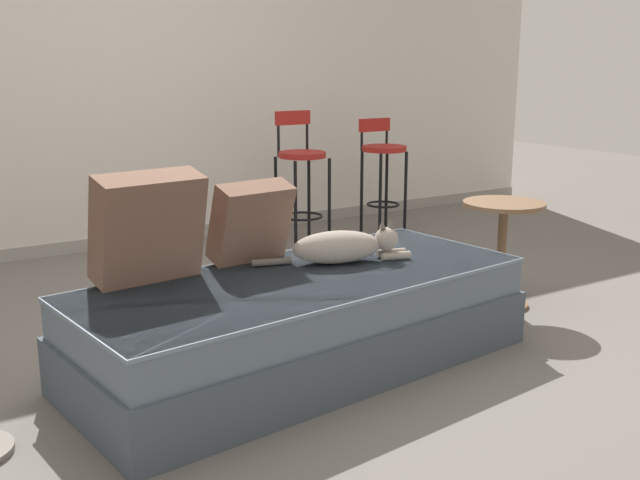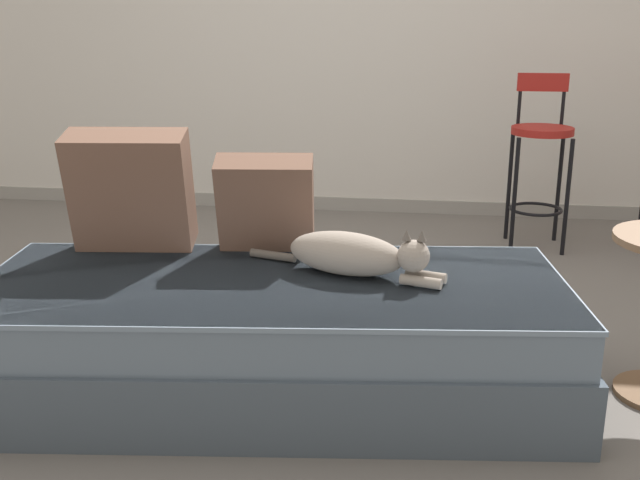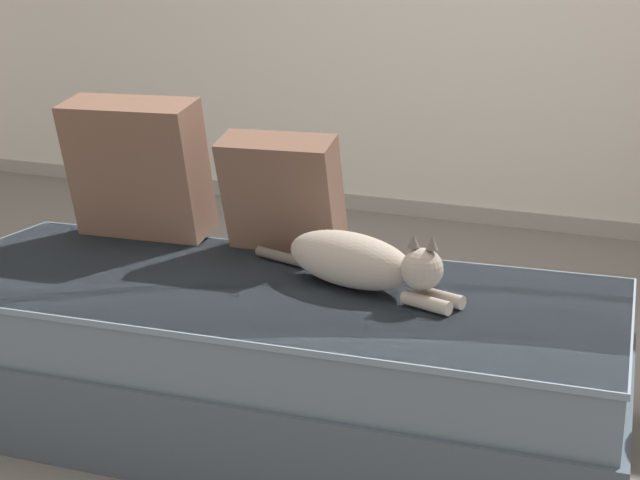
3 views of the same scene
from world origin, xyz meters
name	(u,v)px [view 3 (image 3 of 3)]	position (x,y,z in m)	size (l,w,h in m)	color
ground_plane	(319,371)	(0.00, 0.00, 0.00)	(16.00, 16.00, 0.00)	#66605B
wall_baseboard_trim	(497,217)	(0.00, 2.20, 0.04)	(8.00, 0.02, 0.09)	gray
couch	(257,352)	(0.00, -0.40, 0.21)	(2.11, 1.07, 0.42)	#44505B
throw_pillow_corner	(138,168)	(-0.59, -0.14, 0.65)	(0.47, 0.30, 0.47)	brown
throw_pillow_middle	(282,193)	(-0.09, -0.08, 0.61)	(0.38, 0.27, 0.38)	brown
cat	(358,261)	(0.27, -0.31, 0.49)	(0.72, 0.29, 0.19)	gray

